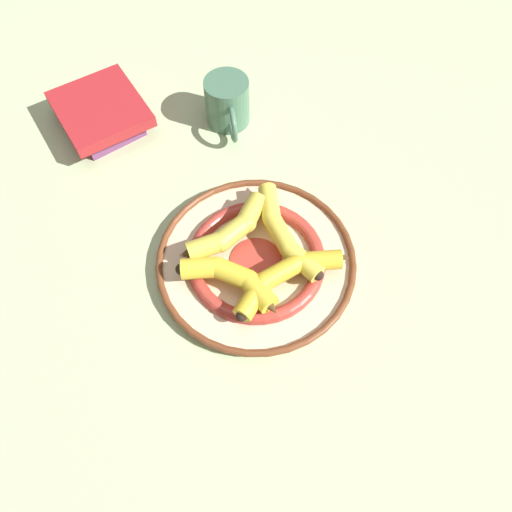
{
  "coord_description": "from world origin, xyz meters",
  "views": [
    {
      "loc": [
        -0.39,
        -0.05,
        0.74
      ],
      "look_at": [
        -0.0,
        -0.02,
        0.04
      ],
      "focal_mm": 35.0,
      "sensor_mm": 36.0,
      "label": 1
    }
  ],
  "objects": [
    {
      "name": "ground_plane",
      "position": [
        0.0,
        0.0,
        0.0
      ],
      "size": [
        2.8,
        2.8,
        0.0
      ],
      "primitive_type": "plane",
      "color": "#B2C693"
    },
    {
      "name": "decorative_bowl",
      "position": [
        -0.0,
        -0.02,
        0.01
      ],
      "size": [
        0.33,
        0.33,
        0.03
      ],
      "color": "beige",
      "rests_on": "ground_plane"
    },
    {
      "name": "banana_a",
      "position": [
        0.03,
        0.03,
        0.05
      ],
      "size": [
        0.14,
        0.14,
        0.03
      ],
      "rotation": [
        0.0,
        0.0,
        -0.73
      ],
      "color": "gold",
      "rests_on": "decorative_bowl"
    },
    {
      "name": "banana_b",
      "position": [
        0.04,
        -0.06,
        0.05
      ],
      "size": [
        0.19,
        0.12,
        0.03
      ],
      "rotation": [
        0.0,
        0.0,
        -2.62
      ],
      "color": "yellow",
      "rests_on": "decorative_bowl"
    },
    {
      "name": "banana_c",
      "position": [
        -0.04,
        -0.07,
        0.05
      ],
      "size": [
        0.13,
        0.18,
        0.03
      ],
      "rotation": [
        0.0,
        0.0,
        -4.07
      ],
      "color": "gold",
      "rests_on": "decorative_bowl"
    },
    {
      "name": "banana_d",
      "position": [
        -0.05,
        0.01,
        0.05
      ],
      "size": [
        0.1,
        0.17,
        0.03
      ],
      "rotation": [
        0.0,
        0.0,
        -5.05
      ],
      "color": "yellow",
      "rests_on": "decorative_bowl"
    },
    {
      "name": "book_stack",
      "position": [
        0.29,
        0.31,
        0.03
      ],
      "size": [
        0.23,
        0.22,
        0.06
      ],
      "rotation": [
        0.0,
        0.0,
        0.58
      ],
      "color": "#753D70",
      "rests_on": "ground_plane"
    },
    {
      "name": "coffee_mug",
      "position": [
        0.32,
        0.06,
        0.05
      ],
      "size": [
        0.13,
        0.09,
        0.09
      ],
      "rotation": [
        0.0,
        0.0,
        3.42
      ],
      "color": "#477056",
      "rests_on": "ground_plane"
    }
  ]
}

